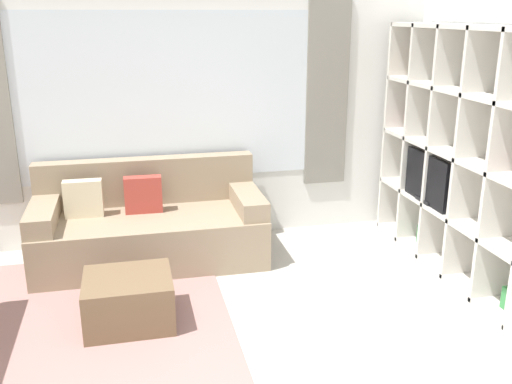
% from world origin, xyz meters
% --- Properties ---
extents(wall_back, '(6.47, 0.11, 2.70)m').
position_xyz_m(wall_back, '(0.00, 2.88, 1.36)').
color(wall_back, white).
rests_on(wall_back, ground_plane).
extents(wall_right, '(0.07, 4.05, 2.70)m').
position_xyz_m(wall_right, '(2.67, 1.42, 1.35)').
color(wall_right, white).
rests_on(wall_right, ground_plane).
extents(area_rug, '(2.51, 2.25, 0.01)m').
position_xyz_m(area_rug, '(-0.97, 1.35, 0.01)').
color(area_rug, gray).
rests_on(area_rug, ground_plane).
extents(shelving_unit, '(0.43, 2.23, 2.13)m').
position_xyz_m(shelving_unit, '(2.45, 1.60, 1.05)').
color(shelving_unit, silver).
rests_on(shelving_unit, ground_plane).
extents(couch_main, '(2.07, 0.94, 0.90)m').
position_xyz_m(couch_main, '(-0.25, 2.37, 0.32)').
color(couch_main, gray).
rests_on(couch_main, ground_plane).
extents(ottoman, '(0.64, 0.57, 0.38)m').
position_xyz_m(ottoman, '(-0.46, 1.21, 0.19)').
color(ottoman, brown).
rests_on(ottoman, ground_plane).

